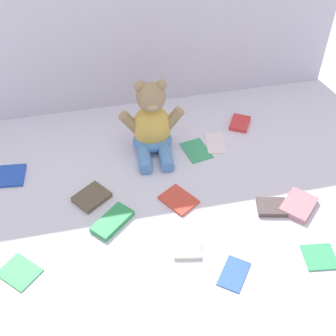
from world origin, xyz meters
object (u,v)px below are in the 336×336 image
(teddy_bear, at_px, (152,126))
(book_case_6, at_px, (240,123))
(book_case_9, at_px, (272,207))
(book_case_0, at_px, (188,245))
(book_case_5, at_px, (92,197))
(book_case_1, at_px, (11,176))
(book_case_7, at_px, (112,221))
(book_case_12, at_px, (299,205))
(book_case_4, at_px, (19,272))
(book_case_11, at_px, (320,256))
(book_case_2, at_px, (215,143))
(book_case_10, at_px, (179,200))
(book_case_3, at_px, (196,150))
(book_case_8, at_px, (234,273))

(teddy_bear, distance_m, book_case_6, 0.38)
(book_case_9, bearing_deg, book_case_0, -61.01)
(book_case_5, bearing_deg, book_case_1, 22.61)
(book_case_7, bearing_deg, book_case_1, 7.48)
(teddy_bear, relative_size, book_case_12, 2.39)
(book_case_0, xyz_separation_m, book_case_4, (-0.50, 0.02, -0.00))
(book_case_11, bearing_deg, book_case_4, 88.76)
(book_case_9, bearing_deg, book_case_2, -153.41)
(book_case_6, xyz_separation_m, book_case_9, (-0.04, -0.44, 0.00))
(book_case_11, bearing_deg, book_case_0, 79.71)
(book_case_0, bearing_deg, book_case_6, -112.01)
(book_case_2, height_order, book_case_10, same)
(book_case_7, height_order, book_case_12, book_case_12)
(book_case_1, xyz_separation_m, book_case_12, (0.93, -0.35, 0.00))
(book_case_3, bearing_deg, book_case_7, 27.58)
(book_case_2, xyz_separation_m, book_case_9, (0.09, -0.35, 0.00))
(book_case_10, height_order, book_case_12, book_case_12)
(book_case_4, distance_m, book_case_12, 0.90)
(book_case_5, height_order, book_case_10, book_case_5)
(book_case_9, bearing_deg, book_case_8, -30.49)
(book_case_4, relative_size, book_case_8, 0.99)
(book_case_2, distance_m, book_case_12, 0.41)
(book_case_6, height_order, book_case_7, book_case_7)
(book_case_12, bearing_deg, book_case_2, 161.89)
(book_case_0, height_order, book_case_3, book_case_0)
(book_case_6, bearing_deg, book_case_9, 114.48)
(book_case_5, bearing_deg, book_case_3, -104.10)
(book_case_0, height_order, book_case_5, book_case_5)
(teddy_bear, relative_size, book_case_5, 2.64)
(book_case_11, bearing_deg, book_case_5, 66.99)
(teddy_bear, height_order, book_case_2, teddy_bear)
(book_case_10, bearing_deg, book_case_12, 131.12)
(book_case_2, xyz_separation_m, book_case_6, (0.13, 0.09, 0.00))
(book_case_1, distance_m, book_case_10, 0.60)
(book_case_3, xyz_separation_m, book_case_12, (0.26, -0.34, 0.01))
(book_case_5, xyz_separation_m, book_case_7, (0.05, -0.12, 0.00))
(book_case_6, bearing_deg, teddy_bear, 39.47)
(teddy_bear, xyz_separation_m, book_case_4, (-0.48, -0.46, -0.10))
(teddy_bear, xyz_separation_m, book_case_11, (0.39, -0.59, -0.10))
(book_case_0, relative_size, book_case_7, 0.68)
(book_case_2, xyz_separation_m, book_case_10, (-0.20, -0.26, 0.00))
(book_case_2, relative_size, book_case_6, 1.21)
(book_case_7, bearing_deg, book_case_2, -96.13)
(book_case_4, height_order, book_case_5, book_case_5)
(teddy_bear, height_order, book_case_8, teddy_bear)
(book_case_10, bearing_deg, book_case_4, -14.06)
(book_case_0, relative_size, book_case_8, 0.86)
(book_case_1, distance_m, book_case_3, 0.67)
(book_case_7, bearing_deg, book_case_6, -96.07)
(book_case_8, distance_m, book_case_10, 0.32)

